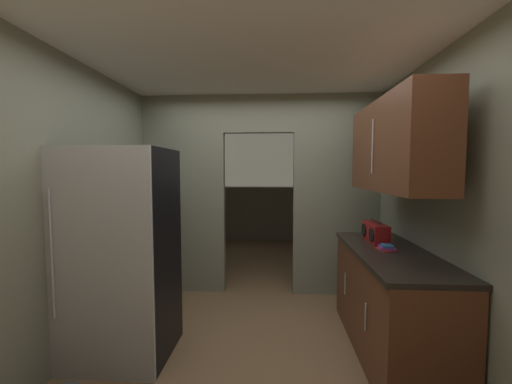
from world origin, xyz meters
TOP-DOWN VIEW (x-y plane):
  - ground at (0.00, 0.00)m, footprint 20.00×20.00m
  - kitchen_overhead_slab at (0.00, 0.45)m, footprint 3.46×6.98m
  - kitchen_partition at (0.00, 1.49)m, footprint 3.06×0.12m
  - adjoining_room_shell at (0.00, 3.55)m, footprint 3.06×3.14m
  - kitchen_flank_left at (-1.58, -0.50)m, footprint 0.10×3.99m
  - kitchen_flank_right at (1.58, -0.50)m, footprint 0.10×3.99m
  - refrigerator at (-1.12, -0.01)m, footprint 0.82×0.75m
  - lower_cabinet_run at (1.21, 0.17)m, footprint 0.63×1.63m
  - upper_cabinet_counterside at (1.21, 0.17)m, footprint 0.36×1.47m
  - boombox at (1.18, 0.50)m, footprint 0.16×0.42m
  - book_stack at (1.18, 0.19)m, footprint 0.15×0.18m

SIDE VIEW (x-z plane):
  - ground at x=0.00m, z-range 0.00..0.00m
  - lower_cabinet_run at x=1.21m, z-range 0.00..0.91m
  - refrigerator at x=-1.12m, z-range 0.00..1.80m
  - book_stack at x=1.18m, z-range 0.91..0.96m
  - boombox at x=1.18m, z-range 0.90..1.11m
  - adjoining_room_shell at x=0.00m, z-range 0.00..2.57m
  - kitchen_flank_left at x=-1.58m, z-range 0.00..2.57m
  - kitchen_flank_right at x=1.58m, z-range 0.00..2.57m
  - kitchen_partition at x=0.00m, z-range 0.08..2.65m
  - upper_cabinet_counterside at x=1.21m, z-range 1.43..2.21m
  - kitchen_overhead_slab at x=0.00m, z-range 2.57..2.63m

